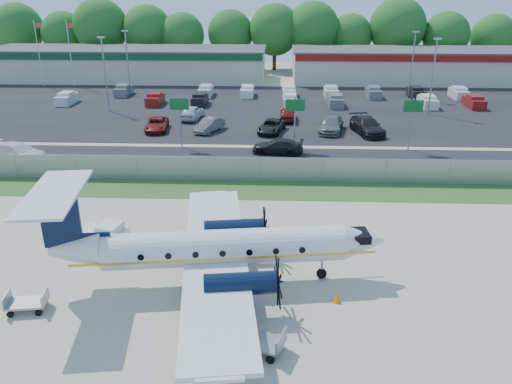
{
  "coord_description": "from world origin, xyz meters",
  "views": [
    {
      "loc": [
        1.23,
        -23.7,
        14.45
      ],
      "look_at": [
        0.0,
        6.0,
        2.3
      ],
      "focal_mm": 35.0,
      "sensor_mm": 36.0,
      "label": 1
    }
  ],
  "objects_px": {
    "pushback_tug": "(104,235)",
    "baggage_cart_near": "(27,302)",
    "baggage_cart_far": "(259,340)",
    "aircraft": "(217,248)"
  },
  "relations": [
    {
      "from": "aircraft",
      "to": "baggage_cart_near",
      "type": "height_order",
      "value": "aircraft"
    },
    {
      "from": "pushback_tug",
      "to": "baggage_cart_far",
      "type": "relative_size",
      "value": 1.27
    },
    {
      "from": "aircraft",
      "to": "baggage_cart_far",
      "type": "height_order",
      "value": "aircraft"
    },
    {
      "from": "baggage_cart_near",
      "to": "baggage_cart_far",
      "type": "height_order",
      "value": "baggage_cart_far"
    },
    {
      "from": "baggage_cart_near",
      "to": "baggage_cart_far",
      "type": "relative_size",
      "value": 0.83
    },
    {
      "from": "pushback_tug",
      "to": "baggage_cart_near",
      "type": "relative_size",
      "value": 1.53
    },
    {
      "from": "aircraft",
      "to": "pushback_tug",
      "type": "xyz_separation_m",
      "value": [
        -7.3,
        3.85,
        -1.41
      ]
    },
    {
      "from": "pushback_tug",
      "to": "baggage_cart_far",
      "type": "xyz_separation_m",
      "value": [
        9.64,
        -9.02,
        -0.2
      ]
    },
    {
      "from": "aircraft",
      "to": "pushback_tug",
      "type": "relative_size",
      "value": 5.88
    },
    {
      "from": "aircraft",
      "to": "baggage_cart_far",
      "type": "relative_size",
      "value": 7.47
    }
  ]
}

